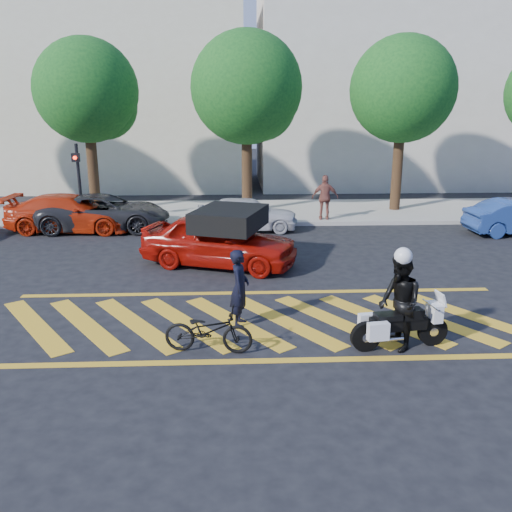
{
  "coord_description": "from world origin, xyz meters",
  "views": [
    {
      "loc": [
        -0.64,
        -11.21,
        4.77
      ],
      "look_at": [
        -0.07,
        1.68,
        1.05
      ],
      "focal_mm": 38.0,
      "sensor_mm": 36.0,
      "label": 1
    }
  ],
  "objects_px": {
    "officer_bike": "(240,288)",
    "officer_moto": "(400,303)",
    "parked_mid_right": "(247,214)",
    "bicycle": "(208,330)",
    "parked_left": "(71,213)",
    "parked_mid_left": "(104,212)",
    "police_motorcycle": "(399,325)",
    "red_convertible": "(219,240)"
  },
  "relations": [
    {
      "from": "parked_mid_right",
      "to": "officer_moto",
      "type": "bearing_deg",
      "value": -163.53
    },
    {
      "from": "bicycle",
      "to": "parked_left",
      "type": "xyz_separation_m",
      "value": [
        -5.58,
        10.49,
        0.24
      ]
    },
    {
      "from": "police_motorcycle",
      "to": "parked_left",
      "type": "height_order",
      "value": "parked_left"
    },
    {
      "from": "police_motorcycle",
      "to": "parked_left",
      "type": "xyz_separation_m",
      "value": [
        -9.33,
        10.49,
        0.2
      ]
    },
    {
      "from": "officer_bike",
      "to": "parked_left",
      "type": "relative_size",
      "value": 0.36
    },
    {
      "from": "parked_mid_left",
      "to": "officer_bike",
      "type": "bearing_deg",
      "value": -152.14
    },
    {
      "from": "parked_left",
      "to": "red_convertible",
      "type": "bearing_deg",
      "value": -126.49
    },
    {
      "from": "red_convertible",
      "to": "parked_left",
      "type": "bearing_deg",
      "value": 69.88
    },
    {
      "from": "officer_bike",
      "to": "police_motorcycle",
      "type": "xyz_separation_m",
      "value": [
        3.12,
        -1.3,
        -0.37
      ]
    },
    {
      "from": "bicycle",
      "to": "parked_mid_left",
      "type": "xyz_separation_m",
      "value": [
        -4.36,
        10.65,
        0.22
      ]
    },
    {
      "from": "officer_bike",
      "to": "officer_moto",
      "type": "xyz_separation_m",
      "value": [
        3.11,
        -1.3,
        0.1
      ]
    },
    {
      "from": "officer_bike",
      "to": "bicycle",
      "type": "bearing_deg",
      "value": 162.5
    },
    {
      "from": "officer_bike",
      "to": "officer_moto",
      "type": "relative_size",
      "value": 0.89
    },
    {
      "from": "officer_bike",
      "to": "police_motorcycle",
      "type": "height_order",
      "value": "officer_bike"
    },
    {
      "from": "parked_left",
      "to": "police_motorcycle",
      "type": "bearing_deg",
      "value": -135.17
    },
    {
      "from": "parked_mid_right",
      "to": "parked_left",
      "type": "bearing_deg",
      "value": 90.15
    },
    {
      "from": "police_motorcycle",
      "to": "red_convertible",
      "type": "xyz_separation_m",
      "value": [
        -3.66,
        5.78,
        0.3
      ]
    },
    {
      "from": "parked_mid_left",
      "to": "bicycle",
      "type": "bearing_deg",
      "value": -158.0
    },
    {
      "from": "officer_bike",
      "to": "police_motorcycle",
      "type": "distance_m",
      "value": 3.41
    },
    {
      "from": "officer_bike",
      "to": "parked_mid_right",
      "type": "xyz_separation_m",
      "value": [
        0.41,
        9.0,
        -0.21
      ]
    },
    {
      "from": "parked_mid_right",
      "to": "red_convertible",
      "type": "bearing_deg",
      "value": 170.01
    },
    {
      "from": "officer_moto",
      "to": "parked_left",
      "type": "height_order",
      "value": "officer_moto"
    },
    {
      "from": "red_convertible",
      "to": "officer_moto",
      "type": "bearing_deg",
      "value": -128.24
    },
    {
      "from": "parked_mid_left",
      "to": "red_convertible",
      "type": "bearing_deg",
      "value": -137.73
    },
    {
      "from": "police_motorcycle",
      "to": "bicycle",
      "type": "bearing_deg",
      "value": 171.55
    },
    {
      "from": "officer_moto",
      "to": "parked_mid_left",
      "type": "height_order",
      "value": "officer_moto"
    },
    {
      "from": "officer_moto",
      "to": "parked_mid_right",
      "type": "bearing_deg",
      "value": -173.84
    },
    {
      "from": "police_motorcycle",
      "to": "officer_moto",
      "type": "height_order",
      "value": "officer_moto"
    },
    {
      "from": "police_motorcycle",
      "to": "parked_mid_left",
      "type": "height_order",
      "value": "parked_mid_left"
    },
    {
      "from": "officer_bike",
      "to": "parked_left",
      "type": "bearing_deg",
      "value": 42.32
    },
    {
      "from": "police_motorcycle",
      "to": "officer_moto",
      "type": "xyz_separation_m",
      "value": [
        -0.01,
        0.0,
        0.47
      ]
    },
    {
      "from": "red_convertible",
      "to": "parked_mid_left",
      "type": "distance_m",
      "value": 6.6
    },
    {
      "from": "officer_bike",
      "to": "bicycle",
      "type": "xyz_separation_m",
      "value": [
        -0.63,
        -1.31,
        -0.4
      ]
    },
    {
      "from": "officer_moto",
      "to": "red_convertible",
      "type": "relative_size",
      "value": 0.42
    },
    {
      "from": "officer_moto",
      "to": "police_motorcycle",
      "type": "bearing_deg",
      "value": 62.24
    },
    {
      "from": "parked_mid_right",
      "to": "parked_mid_left",
      "type": "bearing_deg",
      "value": 88.14
    },
    {
      "from": "police_motorcycle",
      "to": "parked_left",
      "type": "distance_m",
      "value": 14.04
    },
    {
      "from": "police_motorcycle",
      "to": "red_convertible",
      "type": "bearing_deg",
      "value": 113.76
    },
    {
      "from": "officer_moto",
      "to": "red_convertible",
      "type": "bearing_deg",
      "value": -156.32
    },
    {
      "from": "parked_mid_right",
      "to": "bicycle",
      "type": "bearing_deg",
      "value": 176.0
    },
    {
      "from": "police_motorcycle",
      "to": "parked_left",
      "type": "bearing_deg",
      "value": 123.12
    },
    {
      "from": "officer_bike",
      "to": "bicycle",
      "type": "relative_size",
      "value": 0.99
    }
  ]
}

